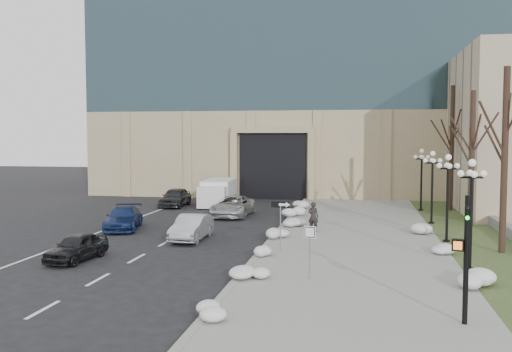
# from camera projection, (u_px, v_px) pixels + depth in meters

# --- Properties ---
(ground) EXTENTS (160.00, 160.00, 0.00)m
(ground) POSITION_uv_depth(u_px,v_px,m) (249.00, 303.00, 19.53)
(ground) COLOR black
(ground) RESTS_ON ground
(sidewalk) EXTENTS (9.00, 40.00, 0.12)m
(sidewalk) POSITION_uv_depth(u_px,v_px,m) (355.00, 235.00, 32.64)
(sidewalk) COLOR gray
(sidewalk) RESTS_ON ground
(curb) EXTENTS (0.30, 40.00, 0.14)m
(curb) POSITION_uv_depth(u_px,v_px,m) (277.00, 232.00, 33.45)
(curb) COLOR gray
(curb) RESTS_ON ground
(grass_strip) EXTENTS (4.00, 40.00, 0.10)m
(grass_strip) POSITION_uv_depth(u_px,v_px,m) (474.00, 239.00, 31.49)
(grass_strip) COLOR #364623
(grass_strip) RESTS_ON ground
(stone_wall) EXTENTS (0.50, 30.00, 0.70)m
(stone_wall) POSITION_uv_depth(u_px,v_px,m) (504.00, 229.00, 33.07)
(stone_wall) COLOR slate
(stone_wall) RESTS_ON ground
(office_tower) EXTENTS (40.00, 24.70, 36.00)m
(office_tower) POSITION_uv_depth(u_px,v_px,m) (308.00, 17.00, 61.38)
(office_tower) COLOR tan
(office_tower) RESTS_ON ground
(car_a) EXTENTS (1.87, 3.80, 1.25)m
(car_a) POSITION_uv_depth(u_px,v_px,m) (77.00, 247.00, 26.12)
(car_a) COLOR black
(car_a) RESTS_ON ground
(car_b) EXTENTS (1.48, 4.20, 1.38)m
(car_b) POSITION_uv_depth(u_px,v_px,m) (191.00, 228.00, 31.30)
(car_b) COLOR #B3B6BC
(car_b) RESTS_ON ground
(car_c) EXTENTS (3.00, 5.03, 1.37)m
(car_c) POSITION_uv_depth(u_px,v_px,m) (123.00, 218.00, 34.93)
(car_c) COLOR navy
(car_c) RESTS_ON ground
(car_d) EXTENTS (2.52, 5.26, 1.45)m
(car_d) POSITION_uv_depth(u_px,v_px,m) (233.00, 206.00, 40.53)
(car_d) COLOR #BCBCBC
(car_d) RESTS_ON ground
(car_e) EXTENTS (1.92, 4.52, 1.52)m
(car_e) POSITION_uv_depth(u_px,v_px,m) (175.00, 197.00, 46.22)
(car_e) COLOR #303035
(car_e) RESTS_ON ground
(pedestrian) EXTENTS (0.72, 0.57, 1.75)m
(pedestrian) POSITION_uv_depth(u_px,v_px,m) (313.00, 217.00, 33.40)
(pedestrian) COLOR black
(pedestrian) RESTS_ON sidewalk
(box_truck) EXTENTS (2.71, 6.67, 2.07)m
(box_truck) POSITION_uv_depth(u_px,v_px,m) (218.00, 193.00, 47.21)
(box_truck) COLOR silver
(box_truck) RESTS_ON ground
(one_way_sign) EXTENTS (0.95, 0.26, 2.56)m
(one_way_sign) POSITION_uv_depth(u_px,v_px,m) (284.00, 211.00, 27.52)
(one_way_sign) COLOR slate
(one_way_sign) RESTS_ON ground
(keep_sign) EXTENTS (0.47, 0.15, 2.21)m
(keep_sign) POSITION_uv_depth(u_px,v_px,m) (310.00, 241.00, 22.18)
(keep_sign) COLOR slate
(keep_sign) RESTS_ON ground
(traffic_signal) EXTENTS (0.68, 0.91, 3.97)m
(traffic_signal) POSITION_uv_depth(u_px,v_px,m) (465.00, 262.00, 16.86)
(traffic_signal) COLOR black
(traffic_signal) RESTS_ON ground
(snow_clump_a) EXTENTS (1.10, 1.60, 0.36)m
(snow_clump_a) POSITION_uv_depth(u_px,v_px,m) (217.00, 311.00, 17.60)
(snow_clump_a) COLOR white
(snow_clump_a) RESTS_ON sidewalk
(snow_clump_b) EXTENTS (1.10, 1.60, 0.36)m
(snow_clump_b) POSITION_uv_depth(u_px,v_px,m) (252.00, 273.00, 22.52)
(snow_clump_b) COLOR white
(snow_clump_b) RESTS_ON sidewalk
(snow_clump_c) EXTENTS (1.10, 1.60, 0.36)m
(snow_clump_c) POSITION_uv_depth(u_px,v_px,m) (260.00, 254.00, 26.26)
(snow_clump_c) COLOR white
(snow_clump_c) RESTS_ON sidewalk
(snow_clump_d) EXTENTS (1.10, 1.60, 0.36)m
(snow_clump_d) POSITION_uv_depth(u_px,v_px,m) (280.00, 235.00, 31.25)
(snow_clump_d) COLOR white
(snow_clump_d) RESTS_ON sidewalk
(snow_clump_e) EXTENTS (1.10, 1.60, 0.36)m
(snow_clump_e) POSITION_uv_depth(u_px,v_px,m) (291.00, 223.00, 35.50)
(snow_clump_e) COLOR white
(snow_clump_e) RESTS_ON sidewalk
(snow_clump_f) EXTENTS (1.10, 1.60, 0.36)m
(snow_clump_f) POSITION_uv_depth(u_px,v_px,m) (294.00, 214.00, 39.70)
(snow_clump_f) COLOR white
(snow_clump_f) RESTS_ON sidewalk
(snow_clump_g) EXTENTS (1.10, 1.60, 0.36)m
(snow_clump_g) POSITION_uv_depth(u_px,v_px,m) (300.00, 206.00, 44.41)
(snow_clump_g) COLOR white
(snow_clump_g) RESTS_ON sidewalk
(snow_clump_h) EXTENTS (1.10, 1.60, 0.36)m
(snow_clump_h) POSITION_uv_depth(u_px,v_px,m) (472.00, 281.00, 21.24)
(snow_clump_h) COLOR white
(snow_clump_h) RESTS_ON sidewalk
(snow_clump_i) EXTENTS (1.10, 1.60, 0.36)m
(snow_clump_i) POSITION_uv_depth(u_px,v_px,m) (443.00, 249.00, 27.31)
(snow_clump_i) COLOR white
(snow_clump_i) RESTS_ON sidewalk
(snow_clump_j) EXTENTS (1.10, 1.60, 0.36)m
(snow_clump_j) POSITION_uv_depth(u_px,v_px,m) (423.00, 230.00, 32.84)
(snow_clump_j) COLOR white
(snow_clump_j) RESTS_ON sidewalk
(lamppost_a) EXTENTS (1.18, 1.18, 4.76)m
(lamppost_a) POSITION_uv_depth(u_px,v_px,m) (471.00, 199.00, 23.73)
(lamppost_a) COLOR black
(lamppost_a) RESTS_ON ground
(lamppost_b) EXTENTS (1.18, 1.18, 4.76)m
(lamppost_b) POSITION_uv_depth(u_px,v_px,m) (448.00, 186.00, 30.11)
(lamppost_b) COLOR black
(lamppost_b) RESTS_ON ground
(lamppost_c) EXTENTS (1.18, 1.18, 4.76)m
(lamppost_c) POSITION_uv_depth(u_px,v_px,m) (432.00, 177.00, 36.49)
(lamppost_c) COLOR black
(lamppost_c) RESTS_ON ground
(lamppost_d) EXTENTS (1.18, 1.18, 4.76)m
(lamppost_d) POSITION_uv_depth(u_px,v_px,m) (421.00, 171.00, 42.86)
(lamppost_d) COLOR black
(lamppost_d) RESTS_ON ground
(tree_near) EXTENTS (3.20, 3.20, 9.00)m
(tree_near) POSITION_uv_depth(u_px,v_px,m) (505.00, 134.00, 27.07)
(tree_near) COLOR black
(tree_near) RESTS_ON ground
(tree_mid) EXTENTS (3.20, 3.20, 8.50)m
(tree_mid) POSITION_uv_depth(u_px,v_px,m) (472.00, 139.00, 34.94)
(tree_mid) COLOR black
(tree_mid) RESTS_ON ground
(tree_far) EXTENTS (3.20, 3.20, 9.50)m
(tree_far) POSITION_uv_depth(u_px,v_px,m) (452.00, 130.00, 42.75)
(tree_far) COLOR black
(tree_far) RESTS_ON ground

